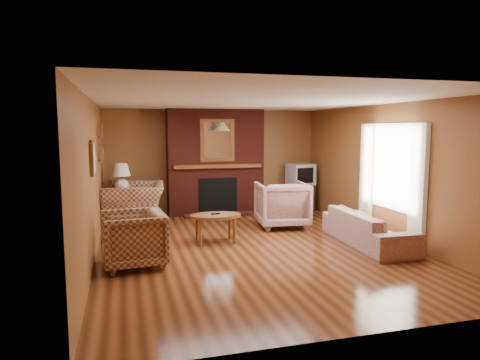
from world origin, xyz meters
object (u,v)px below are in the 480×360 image
object	(u,v)px
plaid_loveseat	(135,204)
floral_armchair	(282,204)
fireplace	(215,163)
tv_stand	(300,197)
crt_tv	(301,174)
coffee_table	(215,218)
table_lamp	(121,176)
plaid_armchair	(133,239)
floral_sofa	(368,228)
side_table	(123,208)

from	to	relation	value
plaid_loveseat	floral_armchair	world-z (taller)	floral_armchair
fireplace	tv_stand	world-z (taller)	fireplace
plaid_loveseat	floral_armchair	size ratio (longest dim) A/B	1.33
floral_armchair	crt_tv	bearing A→B (deg)	-117.78
floral_armchair	coffee_table	bearing A→B (deg)	35.54
fireplace	table_lamp	distance (m)	2.18
plaid_armchair	coffee_table	distance (m)	1.69
floral_sofa	crt_tv	xyz separation A→B (m)	(0.15, 3.23, 0.58)
plaid_loveseat	tv_stand	bearing A→B (deg)	104.04
crt_tv	plaid_loveseat	bearing A→B (deg)	-170.56
coffee_table	crt_tv	bearing A→B (deg)	42.58
floral_armchair	side_table	xyz separation A→B (m)	(-3.09, 1.20, -0.13)
floral_armchair	side_table	bearing A→B (deg)	-14.51
plaid_armchair	tv_stand	size ratio (longest dim) A/B	1.41
plaid_armchair	table_lamp	bearing A→B (deg)	177.75
side_table	crt_tv	distance (m)	4.20
fireplace	floral_armchair	xyz separation A→B (m)	(0.99, -1.74, -0.73)
plaid_loveseat	table_lamp	bearing A→B (deg)	-136.03
plaid_armchair	crt_tv	distance (m)	5.23
crt_tv	fireplace	bearing A→B (deg)	174.70
floral_armchair	tv_stand	bearing A→B (deg)	-117.69
fireplace	side_table	world-z (taller)	fireplace
coffee_table	floral_sofa	bearing A→B (deg)	-18.87
plaid_loveseat	side_table	bearing A→B (deg)	-136.03
coffee_table	floral_armchair	bearing A→B (deg)	28.78
floral_sofa	side_table	xyz separation A→B (m)	(-4.00, 2.88, 0.03)
floral_armchair	coffee_table	distance (m)	1.75
floral_sofa	tv_stand	size ratio (longest dim) A/B	3.21
table_lamp	floral_armchair	bearing A→B (deg)	-21.27
floral_sofa	table_lamp	world-z (taller)	table_lamp
plaid_armchair	floral_armchair	distance (m)	3.44
side_table	tv_stand	distance (m)	4.16
side_table	tv_stand	world-z (taller)	side_table
plaid_loveseat	coffee_table	size ratio (longest dim) A/B	1.50
tv_stand	table_lamp	bearing A→B (deg)	-174.29
floral_armchair	tv_stand	size ratio (longest dim) A/B	1.61
plaid_loveseat	side_table	distance (m)	0.41
floral_armchair	crt_tv	xyz separation A→B (m)	(1.06, 1.55, 0.42)
side_table	coffee_table	bearing A→B (deg)	-52.89
floral_sofa	coffee_table	distance (m)	2.60
floral_armchair	fireplace	bearing A→B (deg)	-53.65
floral_sofa	crt_tv	bearing A→B (deg)	-0.88
floral_armchair	tv_stand	world-z (taller)	floral_armchair
table_lamp	tv_stand	world-z (taller)	table_lamp
floral_sofa	coffee_table	size ratio (longest dim) A/B	2.25
coffee_table	plaid_loveseat	bearing A→B (deg)	126.68
floral_armchair	table_lamp	distance (m)	3.35
floral_sofa	coffee_table	world-z (taller)	floral_sofa
coffee_table	table_lamp	distance (m)	2.62
table_lamp	crt_tv	xyz separation A→B (m)	(4.15, 0.34, -0.11)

